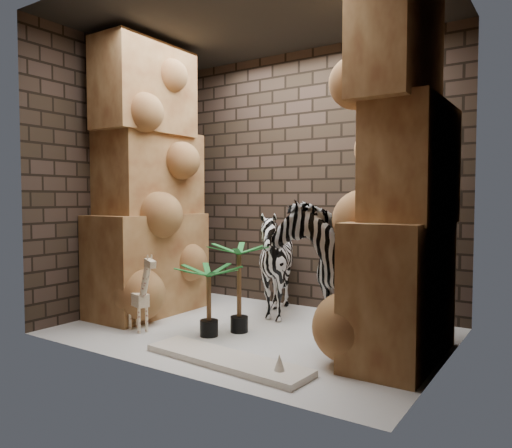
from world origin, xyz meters
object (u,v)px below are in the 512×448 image
Objects in this scene: palm_front at (239,287)px; palm_back at (209,300)px; zebra_right at (338,256)px; surfboard at (226,360)px; giraffe_toy at (138,291)px; zebra_left at (275,270)px.

palm_front reaches higher than palm_back.
palm_front is at bearing -163.17° from zebra_right.
zebra_right is 1.41m from surfboard.
palm_back is 0.82m from surfboard.
giraffe_toy is at bearing -149.33° from palm_front.
zebra_right is at bearing -1.97° from zebra_left.
surfboard is (-0.44, -1.13, -0.73)m from zebra_right.
giraffe_toy is at bearing -107.68° from zebra_left.
zebra_right is at bearing 23.11° from palm_front.
palm_back is (-1.01, -0.63, -0.42)m from zebra_right.
giraffe_toy is at bearing -161.30° from palm_back.
zebra_left is at bearing 90.22° from palm_front.
zebra_right is 0.94m from zebra_left.
palm_back is at bearing 36.02° from giraffe_toy.
zebra_left is at bearing 110.49° from surfboard.
zebra_right is 1.26m from palm_back.
giraffe_toy reaches higher than surfboard.
zebra_left is 1.58m from surfboard.
zebra_right is at bearing 44.31° from giraffe_toy.
giraffe_toy is 0.73m from palm_back.
palm_front is (0.84, 0.50, 0.04)m from giraffe_toy.
palm_front is (0.00, -0.67, -0.09)m from zebra_left.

